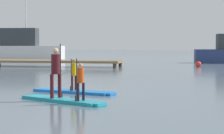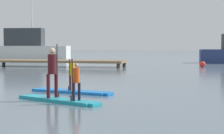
{
  "view_description": "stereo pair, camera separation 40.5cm",
  "coord_description": "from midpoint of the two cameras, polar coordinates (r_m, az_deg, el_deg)",
  "views": [
    {
      "loc": [
        5.74,
        -16.05,
        1.83
      ],
      "look_at": [
        1.9,
        3.29,
        0.8
      ],
      "focal_mm": 69.98,
      "sensor_mm": 36.0,
      "label": 1
    },
    {
      "loc": [
        6.13,
        -15.97,
        1.83
      ],
      "look_at": [
        1.9,
        3.29,
        0.8
      ],
      "focal_mm": 69.98,
      "sensor_mm": 36.0,
      "label": 2
    }
  ],
  "objects": [
    {
      "name": "paddler_child_front",
      "position": [
        13.37,
        -5.02,
        -1.64
      ],
      "size": [
        0.28,
        0.37,
        1.29
      ],
      "color": "black",
      "rests_on": "paddleboard_far"
    },
    {
      "name": "floating_dock",
      "position": [
        35.67,
        -8.02,
        0.75
      ],
      "size": [
        11.23,
        3.0,
        0.54
      ],
      "color": "#846B4C",
      "rests_on": "ground"
    },
    {
      "name": "fishing_boat_white_large",
      "position": [
        53.3,
        -11.88,
        2.45
      ],
      "size": [
        9.73,
        3.4,
        8.57
      ],
      "color": "silver",
      "rests_on": "ground"
    },
    {
      "name": "mooring_buoy_mid",
      "position": [
        35.42,
        10.89,
        0.36
      ],
      "size": [
        0.47,
        0.47,
        0.47
      ],
      "primitive_type": "sphere",
      "color": "red",
      "rests_on": "ground"
    },
    {
      "name": "paddler_adult",
      "position": [
        14.17,
        -8.17,
        -0.28
      ],
      "size": [
        0.39,
        0.46,
        1.74
      ],
      "color": "#4C1419",
      "rests_on": "paddleboard_far"
    },
    {
      "name": "paddleboard_far",
      "position": [
        14.02,
        -7.3,
        -4.32
      ],
      "size": [
        3.19,
        2.05,
        0.1
      ],
      "color": "#1E9EB2",
      "rests_on": "ground"
    },
    {
      "name": "ground_plane",
      "position": [
        17.17,
        -9.08,
        -3.16
      ],
      "size": [
        240.0,
        240.0,
        0.0
      ],
      "primitive_type": "plane",
      "color": "slate"
    },
    {
      "name": "paddler_child_solo",
      "position": [
        16.4,
        -5.72,
        -0.75
      ],
      "size": [
        0.26,
        0.4,
        1.19
      ],
      "color": "#4C1419",
      "rests_on": "paddleboard_near"
    },
    {
      "name": "paddleboard_near",
      "position": [
        16.47,
        -5.71,
        -3.23
      ],
      "size": [
        3.38,
        1.59,
        0.1
      ],
      "color": "blue",
      "rests_on": "ground"
    }
  ]
}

